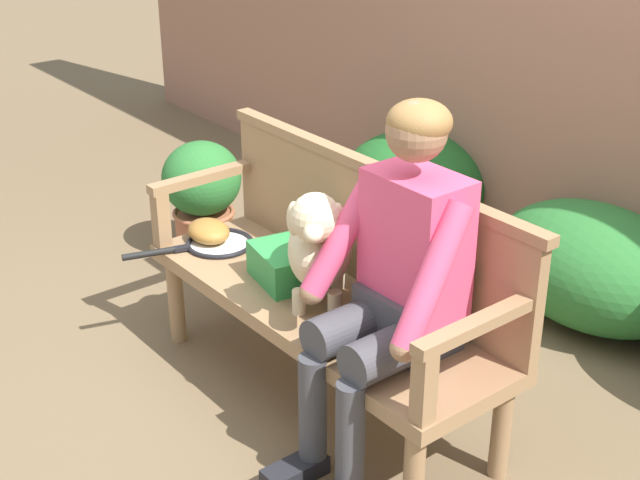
{
  "coord_description": "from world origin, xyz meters",
  "views": [
    {
      "loc": [
        2.36,
        -1.88,
        2.14
      ],
      "look_at": [
        0.0,
        0.0,
        0.71
      ],
      "focal_mm": 51.0,
      "sensor_mm": 36.0,
      "label": 1
    }
  ],
  "objects_px": {
    "person_seated": "(395,279)",
    "baseball_glove": "(209,231)",
    "tennis_racket": "(214,244)",
    "dog_on_bench": "(318,245)",
    "garden_bench": "(320,313)",
    "sports_bag": "(284,265)",
    "potted_plant": "(202,193)"
  },
  "relations": [
    {
      "from": "person_seated",
      "to": "dog_on_bench",
      "type": "height_order",
      "value": "person_seated"
    },
    {
      "from": "dog_on_bench",
      "to": "baseball_glove",
      "type": "bearing_deg",
      "value": -178.67
    },
    {
      "from": "garden_bench",
      "to": "potted_plant",
      "type": "height_order",
      "value": "potted_plant"
    },
    {
      "from": "person_seated",
      "to": "potted_plant",
      "type": "distance_m",
      "value": 1.92
    },
    {
      "from": "tennis_racket",
      "to": "person_seated",
      "type": "bearing_deg",
      "value": 2.46
    },
    {
      "from": "sports_bag",
      "to": "potted_plant",
      "type": "bearing_deg",
      "value": 163.0
    },
    {
      "from": "person_seated",
      "to": "dog_on_bench",
      "type": "relative_size",
      "value": 2.65
    },
    {
      "from": "dog_on_bench",
      "to": "sports_bag",
      "type": "distance_m",
      "value": 0.3
    },
    {
      "from": "tennis_racket",
      "to": "dog_on_bench",
      "type": "bearing_deg",
      "value": 2.68
    },
    {
      "from": "potted_plant",
      "to": "person_seated",
      "type": "bearing_deg",
      "value": -11.43
    },
    {
      "from": "baseball_glove",
      "to": "tennis_racket",
      "type": "bearing_deg",
      "value": -7.2
    },
    {
      "from": "garden_bench",
      "to": "dog_on_bench",
      "type": "height_order",
      "value": "dog_on_bench"
    },
    {
      "from": "person_seated",
      "to": "sports_bag",
      "type": "height_order",
      "value": "person_seated"
    },
    {
      "from": "garden_bench",
      "to": "sports_bag",
      "type": "height_order",
      "value": "sports_bag"
    },
    {
      "from": "person_seated",
      "to": "tennis_racket",
      "type": "bearing_deg",
      "value": -177.54
    },
    {
      "from": "garden_bench",
      "to": "sports_bag",
      "type": "distance_m",
      "value": 0.24
    },
    {
      "from": "garden_bench",
      "to": "baseball_glove",
      "type": "height_order",
      "value": "baseball_glove"
    },
    {
      "from": "person_seated",
      "to": "baseball_glove",
      "type": "distance_m",
      "value": 1.15
    },
    {
      "from": "person_seated",
      "to": "tennis_racket",
      "type": "distance_m",
      "value": 1.1
    },
    {
      "from": "tennis_racket",
      "to": "baseball_glove",
      "type": "distance_m",
      "value": 0.07
    },
    {
      "from": "person_seated",
      "to": "sports_bag",
      "type": "relative_size",
      "value": 4.74
    },
    {
      "from": "dog_on_bench",
      "to": "sports_bag",
      "type": "bearing_deg",
      "value": 176.28
    },
    {
      "from": "baseball_glove",
      "to": "potted_plant",
      "type": "xyz_separation_m",
      "value": [
        -0.72,
        0.4,
        -0.16
      ]
    },
    {
      "from": "potted_plant",
      "to": "tennis_racket",
      "type": "bearing_deg",
      "value": -28.38
    },
    {
      "from": "baseball_glove",
      "to": "sports_bag",
      "type": "relative_size",
      "value": 0.79
    },
    {
      "from": "sports_bag",
      "to": "garden_bench",
      "type": "bearing_deg",
      "value": 4.79
    },
    {
      "from": "garden_bench",
      "to": "baseball_glove",
      "type": "distance_m",
      "value": 0.72
    },
    {
      "from": "garden_bench",
      "to": "potted_plant",
      "type": "distance_m",
      "value": 1.47
    },
    {
      "from": "tennis_racket",
      "to": "potted_plant",
      "type": "distance_m",
      "value": 0.89
    },
    {
      "from": "potted_plant",
      "to": "dog_on_bench",
      "type": "bearing_deg",
      "value": -14.93
    },
    {
      "from": "person_seated",
      "to": "garden_bench",
      "type": "bearing_deg",
      "value": 177.52
    },
    {
      "from": "sports_bag",
      "to": "potted_plant",
      "type": "height_order",
      "value": "potted_plant"
    }
  ]
}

